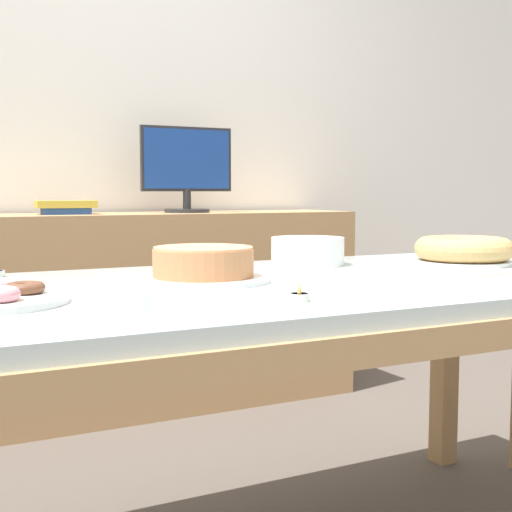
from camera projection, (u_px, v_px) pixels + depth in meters
name	position (u px, v px, depth m)	size (l,w,h in m)	color
wall_back	(94.00, 116.00, 3.25)	(8.00, 0.10, 2.60)	white
dining_table	(289.00, 314.00, 1.71)	(1.86, 0.95, 0.74)	silver
sideboard	(116.00, 314.00, 3.06)	(2.18, 0.44, 0.86)	tan
computer_monitor	(187.00, 170.00, 3.16)	(0.42, 0.20, 0.38)	#262628
book_stack	(66.00, 207.00, 2.93)	(0.25, 0.18, 0.06)	#23478C
cake_chocolate_round	(203.00, 266.00, 1.67)	(0.32, 0.32, 0.08)	white
cake_golden_bundt	(464.00, 251.00, 2.07)	(0.28, 0.28, 0.08)	white
plate_stack	(308.00, 251.00, 2.05)	(0.21, 0.21, 0.08)	white
tealight_near_cakes	(300.00, 296.00, 1.37)	(0.04, 0.04, 0.04)	silver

